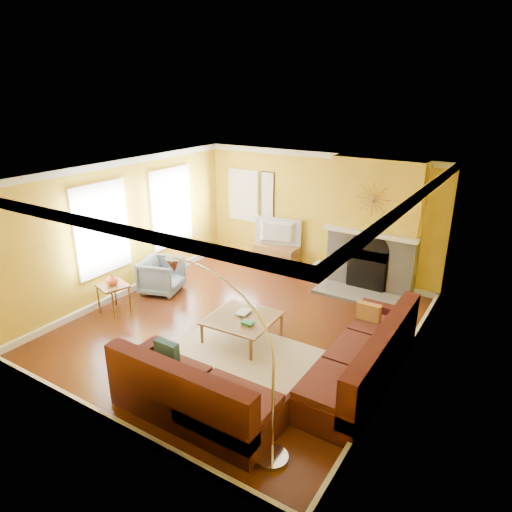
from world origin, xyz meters
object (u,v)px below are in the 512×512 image
Objects in this scene: side_table at (114,298)px; arc_lamp at (227,362)px; coffee_table at (242,328)px; media_console at (276,257)px; sectional_sofa at (279,344)px; armchair at (162,276)px.

arc_lamp is at bearing -22.93° from side_table.
side_table reaches higher than coffee_table.
media_console is 1.85× the size of side_table.
sectional_sofa is 1.69× the size of arc_lamp.
side_table is (-0.16, -1.12, -0.09)m from armchair.
sectional_sofa is at bearing -59.70° from media_console.
media_console is at bearing -46.97° from armchair.
armchair is 1.14m from side_table.
armchair is at bearing -119.20° from media_console.
media_console is (-1.10, 3.06, 0.07)m from coffee_table.
coffee_table is 0.48× the size of arc_lamp.
sectional_sofa is 3.50× the size of coffee_table.
armchair is at bearing 164.31° from coffee_table.
side_table is at bearing -170.29° from coffee_table.
arc_lamp is (3.75, -1.59, 0.82)m from side_table.
media_console is 3.80m from side_table.
sectional_sofa is 4.10m from media_console.
sectional_sofa is 6.84× the size of side_table.
media_console reaches higher than coffee_table.
coffee_table is 2.50m from arc_lamp.
armchair is 1.44× the size of side_table.
arc_lamp is (2.27, -5.08, 0.82)m from media_console.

